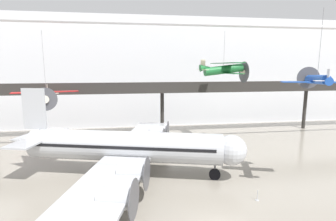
{
  "coord_description": "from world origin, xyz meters",
  "views": [
    {
      "loc": [
        -6.47,
        -17.93,
        12.88
      ],
      "look_at": [
        -2.19,
        9.79,
        8.19
      ],
      "focal_mm": 28.0,
      "sensor_mm": 36.0,
      "label": 1
    }
  ],
  "objects": [
    {
      "name": "stanchion_barrier",
      "position": [
        5.75,
        4.2,
        0.33
      ],
      "size": [
        0.36,
        0.36,
        1.08
      ],
      "color": "#B2B5BA",
      "rests_on": "ground"
    },
    {
      "name": "ceiling_truss_beam",
      "position": [
        0.0,
        18.48,
        18.68
      ],
      "size": [
        120.0,
        0.6,
        0.6
      ],
      "color": "silver"
    },
    {
      "name": "hangar_back_wall",
      "position": [
        0.0,
        39.66,
        11.72
      ],
      "size": [
        140.0,
        3.0,
        23.45
      ],
      "color": "silver",
      "rests_on": "ground"
    },
    {
      "name": "mezzanine_walkway",
      "position": [
        0.0,
        30.4,
        8.49
      ],
      "size": [
        110.0,
        3.2,
        10.15
      ],
      "color": "#2D2B28",
      "rests_on": "ground"
    },
    {
      "name": "suspended_plane_green_biplane",
      "position": [
        8.53,
        21.87,
        12.47
      ],
      "size": [
        7.81,
        9.55,
        8.02
      ],
      "rotation": [
        0.0,
        0.0,
        0.06
      ],
      "color": "#1E6B33"
    },
    {
      "name": "airliner_silver_main",
      "position": [
        -7.11,
        12.27,
        3.58
      ],
      "size": [
        28.3,
        32.82,
        10.37
      ],
      "rotation": [
        0.0,
        0.0,
        -0.27
      ],
      "color": "#B7BABF",
      "rests_on": "ground"
    },
    {
      "name": "suspended_plane_blue_trainer",
      "position": [
        11.74,
        5.1,
        11.64
      ],
      "size": [
        6.42,
        5.44,
        7.73
      ],
      "rotation": [
        0.0,
        0.0,
        1.27
      ],
      "color": "#1E4CAD"
    },
    {
      "name": "suspended_plane_red_highwing",
      "position": [
        -18.68,
        23.83,
        8.63
      ],
      "size": [
        9.34,
        7.74,
        11.42
      ],
      "rotation": [
        0.0,
        0.0,
        4.93
      ],
      "color": "red"
    }
  ]
}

